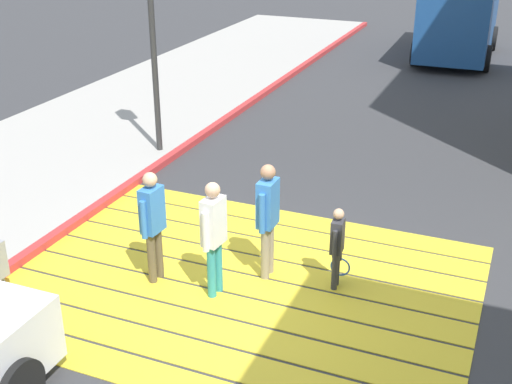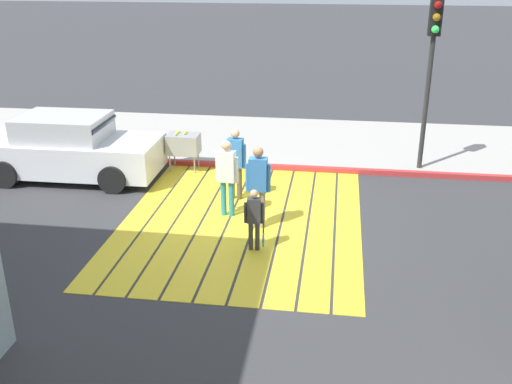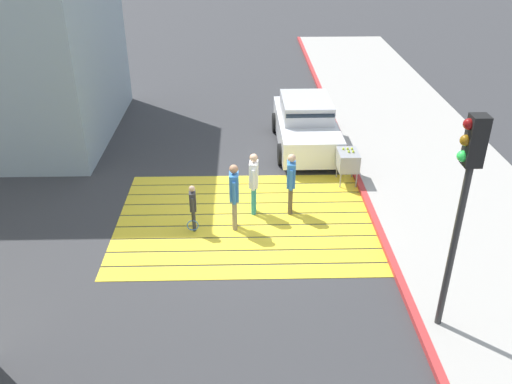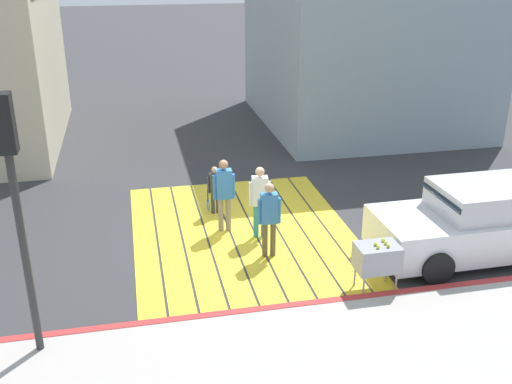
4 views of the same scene
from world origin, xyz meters
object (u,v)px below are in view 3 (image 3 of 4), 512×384
pedestrian_adult_lead (234,192)px  traffic_light_corner (465,185)px  tennis_ball_cart (348,160)px  pedestrian_adult_side (254,179)px  pedestrian_child_with_racket (193,206)px  pedestrian_adult_trailing (291,179)px  car_parked_near_curb (306,125)px

pedestrian_adult_lead → traffic_light_corner: bearing=136.6°
tennis_ball_cart → pedestrian_adult_lead: pedestrian_adult_lead is taller
pedestrian_adult_side → pedestrian_child_with_racket: pedestrian_adult_side is taller
traffic_light_corner → pedestrian_adult_trailing: size_ratio=2.57×
traffic_light_corner → tennis_ball_cart: traffic_light_corner is taller
pedestrian_adult_lead → pedestrian_child_with_racket: bearing=4.4°
traffic_light_corner → pedestrian_adult_side: 5.86m
pedestrian_adult_trailing → traffic_light_corner: bearing=119.2°
pedestrian_adult_lead → pedestrian_child_with_racket: pedestrian_adult_lead is taller
car_parked_near_curb → pedestrian_adult_lead: pedestrian_adult_lead is taller
car_parked_near_curb → pedestrian_adult_side: size_ratio=2.60×
traffic_light_corner → pedestrian_adult_side: traffic_light_corner is taller
car_parked_near_curb → traffic_light_corner: bearing=100.4°
tennis_ball_cart → pedestrian_adult_side: pedestrian_adult_side is taller
traffic_light_corner → pedestrian_child_with_racket: 6.43m
tennis_ball_cart → pedestrian_adult_trailing: pedestrian_adult_trailing is taller
pedestrian_adult_lead → pedestrian_adult_trailing: (-1.41, -0.70, -0.04)m
traffic_light_corner → pedestrian_adult_lead: (3.83, -3.62, -2.04)m
traffic_light_corner → pedestrian_adult_side: bearing=-52.3°
pedestrian_adult_lead → pedestrian_child_with_racket: 1.04m
traffic_light_corner → tennis_ball_cart: 6.45m
tennis_ball_cart → pedestrian_adult_lead: bearing=36.8°
pedestrian_adult_trailing → pedestrian_adult_side: (0.93, -0.01, 0.01)m
car_parked_near_curb → pedestrian_adult_lead: bearing=65.6°
pedestrian_adult_trailing → pedestrian_adult_side: bearing=-0.7°
pedestrian_adult_lead → pedestrian_adult_side: pedestrian_adult_lead is taller
car_parked_near_curb → pedestrian_child_with_racket: size_ratio=3.55×
car_parked_near_curb → pedestrian_adult_side: bearing=67.4°
pedestrian_adult_trailing → pedestrian_child_with_racket: 2.54m
traffic_light_corner → pedestrian_adult_side: size_ratio=2.55×
car_parked_near_curb → pedestrian_adult_trailing: (0.84, 4.27, 0.23)m
pedestrian_adult_lead → pedestrian_adult_side: 0.86m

